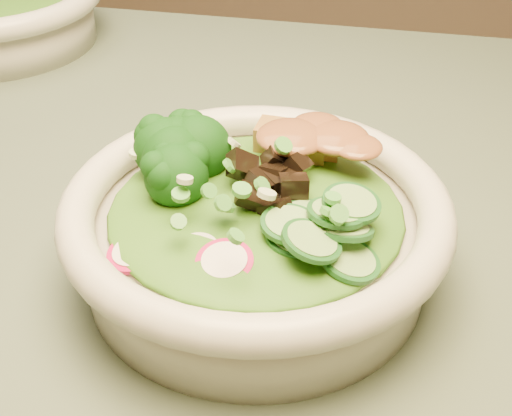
# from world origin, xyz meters

# --- Properties ---
(dining_table) EXTENTS (1.20, 0.80, 0.75)m
(dining_table) POSITION_xyz_m (0.00, 0.00, 0.64)
(dining_table) COLOR black
(dining_table) RESTS_ON ground
(salad_bowl) EXTENTS (0.27, 0.27, 0.07)m
(salad_bowl) POSITION_xyz_m (-0.06, -0.10, 0.79)
(salad_bowl) COLOR beige
(salad_bowl) RESTS_ON dining_table
(lettuce_bed) EXTENTS (0.20, 0.20, 0.02)m
(lettuce_bed) POSITION_xyz_m (-0.06, -0.10, 0.81)
(lettuce_bed) COLOR #255B13
(lettuce_bed) RESTS_ON salad_bowl
(broccoli_florets) EXTENTS (0.09, 0.09, 0.04)m
(broccoli_florets) POSITION_xyz_m (-0.12, -0.07, 0.83)
(broccoli_florets) COLOR black
(broccoli_florets) RESTS_ON salad_bowl
(radish_slices) EXTENTS (0.12, 0.07, 0.02)m
(radish_slices) POSITION_xyz_m (-0.09, -0.16, 0.81)
(radish_slices) COLOR #AD0D47
(radish_slices) RESTS_ON salad_bowl
(cucumber_slices) EXTENTS (0.08, 0.08, 0.04)m
(cucumber_slices) POSITION_xyz_m (-0.01, -0.13, 0.82)
(cucumber_slices) COLOR #7FB061
(cucumber_slices) RESTS_ON salad_bowl
(mushroom_heap) EXTENTS (0.08, 0.08, 0.04)m
(mushroom_heap) POSITION_xyz_m (-0.06, -0.09, 0.82)
(mushroom_heap) COLOR black
(mushroom_heap) RESTS_ON salad_bowl
(tofu_cubes) EXTENTS (0.10, 0.08, 0.04)m
(tofu_cubes) POSITION_xyz_m (-0.03, -0.04, 0.82)
(tofu_cubes) COLOR #A27636
(tofu_cubes) RESTS_ON salad_bowl
(peanut_sauce) EXTENTS (0.07, 0.06, 0.02)m
(peanut_sauce) POSITION_xyz_m (-0.03, -0.04, 0.83)
(peanut_sauce) COLOR brown
(peanut_sauce) RESTS_ON tofu_cubes
(scallion_garnish) EXTENTS (0.19, 0.19, 0.02)m
(scallion_garnish) POSITION_xyz_m (-0.06, -0.10, 0.83)
(scallion_garnish) COLOR #4A9B36
(scallion_garnish) RESTS_ON salad_bowl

